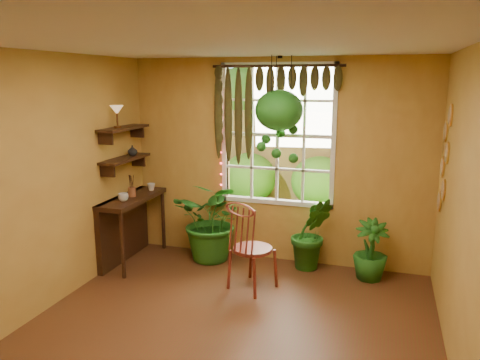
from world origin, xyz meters
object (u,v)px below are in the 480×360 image
Objects in this scene: potted_plant_mid at (311,233)px; windsor_chair at (251,260)px; counter_ledge at (126,221)px; hanging_basket at (279,117)px; potted_plant_left at (214,220)px.

windsor_chair is at bearing -125.10° from potted_plant_mid.
potted_plant_mid is at bearing 79.27° from windsor_chair.
windsor_chair reaches higher than counter_ledge.
counter_ledge is at bearing -168.38° from hanging_basket.
potted_plant_left is at bearing -176.39° from hanging_basket.
counter_ledge is at bearing -162.53° from potted_plant_left.
hanging_basket is (1.98, 0.41, 1.40)m from counter_ledge.
potted_plant_left is (1.12, 0.35, 0.01)m from counter_ledge.
potted_plant_left is (-0.73, 0.72, 0.20)m from windsor_chair.
potted_plant_mid is at bearing 10.54° from counter_ledge.
windsor_chair is 0.93× the size of hanging_basket.
potted_plant_left is 1.31m from potted_plant_mid.
windsor_chair is 1.04m from potted_plant_left.
hanging_basket is at bearing 11.62° from counter_ledge.
counter_ledge is 1.18m from potted_plant_left.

